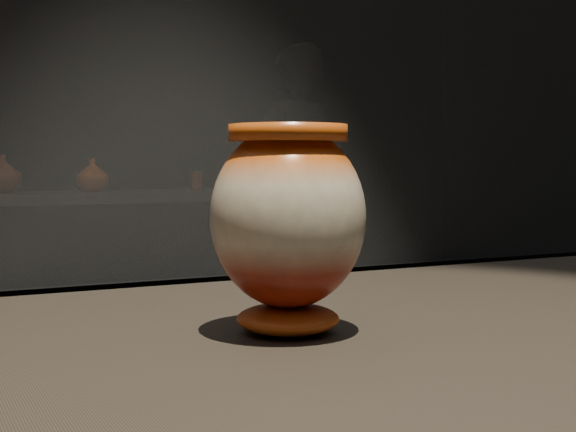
% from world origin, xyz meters
% --- Properties ---
extents(main_vase, '(0.20, 0.20, 0.20)m').
position_xyz_m(main_vase, '(0.07, 0.07, 1.01)').
color(main_vase, maroon).
rests_on(main_vase, display_plinth).
extents(back_shelf, '(2.00, 0.60, 0.90)m').
position_xyz_m(back_shelf, '(0.64, 3.59, 0.64)').
color(back_shelf, black).
rests_on(back_shelf, ground).
extents(back_vase_left, '(0.25, 0.25, 0.19)m').
position_xyz_m(back_vase_left, '(0.23, 3.64, 1.00)').
color(back_vase_left, maroon).
rests_on(back_vase_left, back_shelf).
extents(back_vase_mid, '(0.20, 0.20, 0.17)m').
position_xyz_m(back_vase_mid, '(0.68, 3.62, 0.99)').
color(back_vase_mid, maroon).
rests_on(back_vase_mid, back_shelf).
extents(back_vase_right, '(0.06, 0.06, 0.10)m').
position_xyz_m(back_vase_right, '(1.24, 3.59, 0.95)').
color(back_vase_right, maroon).
rests_on(back_vase_right, back_shelf).
extents(visitor, '(0.72, 0.55, 1.79)m').
position_xyz_m(visitor, '(1.99, 3.87, 0.89)').
color(visitor, black).
rests_on(visitor, ground).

